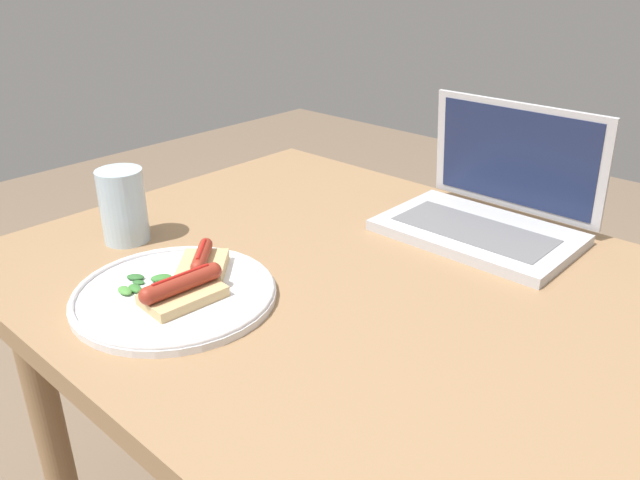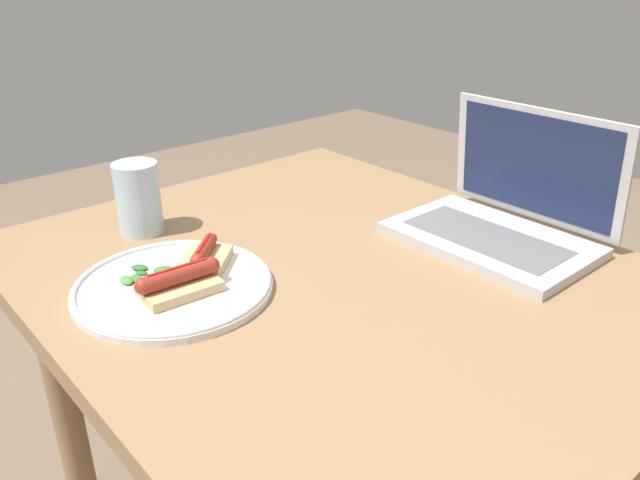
{
  "view_description": "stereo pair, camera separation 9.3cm",
  "coord_description": "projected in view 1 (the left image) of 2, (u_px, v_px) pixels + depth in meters",
  "views": [
    {
      "loc": [
        0.57,
        -0.65,
        1.19
      ],
      "look_at": [
        0.0,
        -0.03,
        0.8
      ],
      "focal_mm": 35.0,
      "sensor_mm": 36.0,
      "label": 1
    },
    {
      "loc": [
        0.64,
        -0.58,
        1.19
      ],
      "look_at": [
        0.0,
        -0.03,
        0.8
      ],
      "focal_mm": 35.0,
      "sensor_mm": 36.0,
      "label": 2
    }
  ],
  "objects": [
    {
      "name": "plate",
      "position": [
        175.0,
        294.0,
        0.88
      ],
      "size": [
        0.29,
        0.29,
        0.02
      ],
      "color": "silver",
      "rests_on": "desk"
    },
    {
      "name": "laptop",
      "position": [
        489.0,
        210.0,
        1.08
      ],
      "size": [
        0.32,
        0.23,
        0.22
      ],
      "color": "#B7B7BC",
      "rests_on": "desk"
    },
    {
      "name": "sausage_toast_middle",
      "position": [
        203.0,
        263.0,
        0.93
      ],
      "size": [
        0.11,
        0.11,
        0.04
      ],
      "rotation": [
        0.0,
        0.0,
        5.46
      ],
      "color": "tan",
      "rests_on": "plate"
    },
    {
      "name": "salad_pile",
      "position": [
        144.0,
        283.0,
        0.9
      ],
      "size": [
        0.08,
        0.08,
        0.01
      ],
      "color": "#387A33",
      "rests_on": "plate"
    },
    {
      "name": "desk",
      "position": [
        331.0,
        325.0,
        1.02
      ],
      "size": [
        1.0,
        0.83,
        0.74
      ],
      "color": "#93704C",
      "rests_on": "ground_plane"
    },
    {
      "name": "drinking_glass",
      "position": [
        123.0,
        206.0,
        1.04
      ],
      "size": [
        0.08,
        0.08,
        0.13
      ],
      "color": "silver",
      "rests_on": "desk"
    },
    {
      "name": "sausage_toast_left",
      "position": [
        182.0,
        290.0,
        0.86
      ],
      "size": [
        0.08,
        0.13,
        0.04
      ],
      "rotation": [
        0.0,
        0.0,
        1.49
      ],
      "color": "tan",
      "rests_on": "plate"
    }
  ]
}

